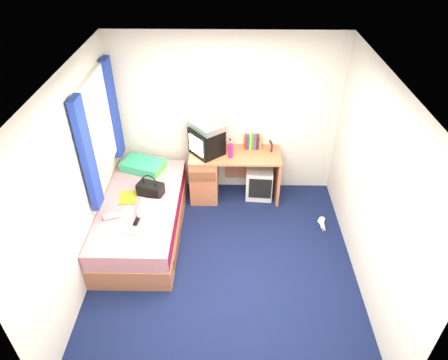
{
  "coord_description": "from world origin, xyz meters",
  "views": [
    {
      "loc": [
        0.06,
        -3.41,
        3.78
      ],
      "look_at": [
        -0.01,
        0.7,
        0.81
      ],
      "focal_mm": 32.0,
      "sensor_mm": 36.0,
      "label": 1
    }
  ],
  "objects_px": {
    "vcr": "(206,126)",
    "magazine": "(128,197)",
    "white_heels": "(322,225)",
    "water_bottle": "(112,216)",
    "crt_tv": "(207,141)",
    "remote_control": "(137,221)",
    "handbag": "(150,189)",
    "towel": "(153,209)",
    "storage_cube": "(259,182)",
    "pillow": "(143,165)",
    "desk": "(216,173)",
    "pink_water_bottle": "(231,151)",
    "picture_frame": "(271,146)",
    "bed": "(142,217)",
    "colour_swatch_fan": "(131,233)",
    "aerosol_can": "(230,145)"
  },
  "relations": [
    {
      "from": "water_bottle",
      "to": "handbag",
      "type": "bearing_deg",
      "value": 50.63
    },
    {
      "from": "bed",
      "to": "handbag",
      "type": "relative_size",
      "value": 5.37
    },
    {
      "from": "desk",
      "to": "picture_frame",
      "type": "distance_m",
      "value": 0.89
    },
    {
      "from": "bed",
      "to": "magazine",
      "type": "xyz_separation_m",
      "value": [
        -0.17,
        0.07,
        0.28
      ]
    },
    {
      "from": "desk",
      "to": "water_bottle",
      "type": "relative_size",
      "value": 6.5
    },
    {
      "from": "picture_frame",
      "to": "magazine",
      "type": "relative_size",
      "value": 0.5
    },
    {
      "from": "bed",
      "to": "towel",
      "type": "xyz_separation_m",
      "value": [
        0.21,
        -0.22,
        0.33
      ]
    },
    {
      "from": "desk",
      "to": "aerosol_can",
      "type": "height_order",
      "value": "aerosol_can"
    },
    {
      "from": "white_heels",
      "to": "pillow",
      "type": "bearing_deg",
      "value": 166.7
    },
    {
      "from": "storage_cube",
      "to": "desk",
      "type": "bearing_deg",
      "value": -174.09
    },
    {
      "from": "bed",
      "to": "white_heels",
      "type": "relative_size",
      "value": 7.42
    },
    {
      "from": "storage_cube",
      "to": "remote_control",
      "type": "bearing_deg",
      "value": -136.88
    },
    {
      "from": "water_bottle",
      "to": "colour_swatch_fan",
      "type": "height_order",
      "value": "water_bottle"
    },
    {
      "from": "handbag",
      "to": "towel",
      "type": "distance_m",
      "value": 0.38
    },
    {
      "from": "white_heels",
      "to": "bed",
      "type": "bearing_deg",
      "value": -176.68
    },
    {
      "from": "crt_tv",
      "to": "aerosol_can",
      "type": "distance_m",
      "value": 0.36
    },
    {
      "from": "vcr",
      "to": "white_heels",
      "type": "relative_size",
      "value": 1.74
    },
    {
      "from": "storage_cube",
      "to": "bed",
      "type": "bearing_deg",
      "value": -147.16
    },
    {
      "from": "towel",
      "to": "bed",
      "type": "bearing_deg",
      "value": 133.96
    },
    {
      "from": "desk",
      "to": "crt_tv",
      "type": "xyz_separation_m",
      "value": [
        -0.13,
        0.0,
        0.54
      ]
    },
    {
      "from": "aerosol_can",
      "to": "magazine",
      "type": "bearing_deg",
      "value": -146.52
    },
    {
      "from": "handbag",
      "to": "remote_control",
      "type": "distance_m",
      "value": 0.56
    },
    {
      "from": "pillow",
      "to": "towel",
      "type": "relative_size",
      "value": 1.8
    },
    {
      "from": "colour_swatch_fan",
      "to": "water_bottle",
      "type": "bearing_deg",
      "value": 137.23
    },
    {
      "from": "pillow",
      "to": "handbag",
      "type": "xyz_separation_m",
      "value": [
        0.21,
        -0.59,
        0.03
      ]
    },
    {
      "from": "desk",
      "to": "pink_water_bottle",
      "type": "height_order",
      "value": "pink_water_bottle"
    },
    {
      "from": "desk",
      "to": "colour_swatch_fan",
      "type": "height_order",
      "value": "desk"
    },
    {
      "from": "towel",
      "to": "water_bottle",
      "type": "height_order",
      "value": "towel"
    },
    {
      "from": "remote_control",
      "to": "desk",
      "type": "bearing_deg",
      "value": 60.28
    },
    {
      "from": "storage_cube",
      "to": "handbag",
      "type": "relative_size",
      "value": 1.3
    },
    {
      "from": "magazine",
      "to": "water_bottle",
      "type": "distance_m",
      "value": 0.41
    },
    {
      "from": "desk",
      "to": "pink_water_bottle",
      "type": "bearing_deg",
      "value": -25.12
    },
    {
      "from": "magazine",
      "to": "storage_cube",
      "type": "bearing_deg",
      "value": 24.33
    },
    {
      "from": "towel",
      "to": "white_heels",
      "type": "height_order",
      "value": "towel"
    },
    {
      "from": "crt_tv",
      "to": "remote_control",
      "type": "distance_m",
      "value": 1.53
    },
    {
      "from": "bed",
      "to": "white_heels",
      "type": "distance_m",
      "value": 2.46
    },
    {
      "from": "magazine",
      "to": "picture_frame",
      "type": "bearing_deg",
      "value": 24.77
    },
    {
      "from": "bed",
      "to": "vcr",
      "type": "height_order",
      "value": "vcr"
    },
    {
      "from": "pillow",
      "to": "storage_cube",
      "type": "bearing_deg",
      "value": 4.35
    },
    {
      "from": "colour_swatch_fan",
      "to": "handbag",
      "type": "bearing_deg",
      "value": 81.25
    },
    {
      "from": "pillow",
      "to": "towel",
      "type": "height_order",
      "value": "pillow"
    },
    {
      "from": "white_heels",
      "to": "water_bottle",
      "type": "bearing_deg",
      "value": -170.18
    },
    {
      "from": "vcr",
      "to": "magazine",
      "type": "distance_m",
      "value": 1.43
    },
    {
      "from": "water_bottle",
      "to": "bed",
      "type": "bearing_deg",
      "value": 49.84
    },
    {
      "from": "desk",
      "to": "picture_frame",
      "type": "relative_size",
      "value": 9.29
    },
    {
      "from": "pink_water_bottle",
      "to": "white_heels",
      "type": "bearing_deg",
      "value": -25.5
    },
    {
      "from": "desk",
      "to": "colour_swatch_fan",
      "type": "bearing_deg",
      "value": -123.36
    },
    {
      "from": "water_bottle",
      "to": "colour_swatch_fan",
      "type": "relative_size",
      "value": 0.91
    },
    {
      "from": "bed",
      "to": "water_bottle",
      "type": "relative_size",
      "value": 10.0
    },
    {
      "from": "bed",
      "to": "picture_frame",
      "type": "height_order",
      "value": "picture_frame"
    }
  ]
}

